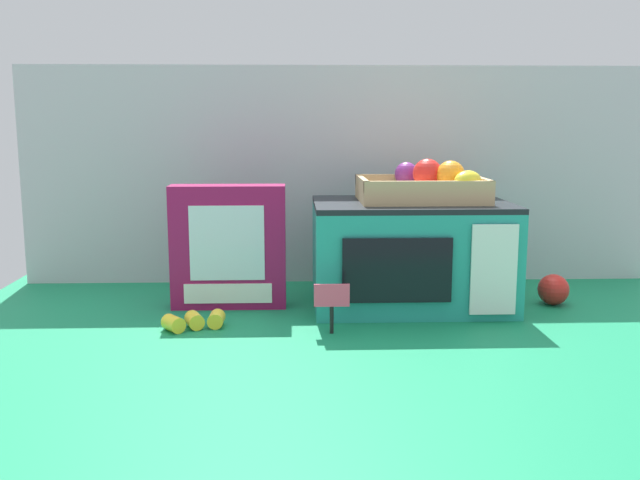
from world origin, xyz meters
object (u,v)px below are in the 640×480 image
object	(u,v)px
food_groups_crate	(425,188)
price_sign	(332,301)
toy_microwave	(411,254)
loose_toy_apple	(553,290)
loose_toy_banana	(195,321)
cookie_set_box	(229,247)

from	to	relation	value
food_groups_crate	price_sign	bearing A→B (deg)	-134.70
toy_microwave	food_groups_crate	xyz separation A→B (m)	(0.03, 0.01, 0.15)
toy_microwave	loose_toy_apple	xyz separation A→B (m)	(0.33, -0.01, -0.08)
food_groups_crate	loose_toy_banana	bearing A→B (deg)	-159.87
price_sign	loose_toy_apple	world-z (taller)	price_sign
cookie_set_box	loose_toy_apple	bearing A→B (deg)	-0.98
food_groups_crate	loose_toy_apple	distance (m)	0.38
cookie_set_box	loose_toy_banana	distance (m)	0.22
loose_toy_banana	price_sign	bearing A→B (deg)	-8.79
toy_microwave	loose_toy_banana	xyz separation A→B (m)	(-0.46, -0.17, -0.10)
toy_microwave	food_groups_crate	size ratio (longest dim) A/B	1.57
price_sign	loose_toy_banana	bearing A→B (deg)	171.21
food_groups_crate	price_sign	xyz separation A→B (m)	(-0.22, -0.22, -0.20)
toy_microwave	loose_toy_apple	world-z (taller)	toy_microwave
loose_toy_banana	loose_toy_apple	xyz separation A→B (m)	(0.79, 0.16, 0.02)
price_sign	loose_toy_apple	size ratio (longest dim) A/B	1.42
loose_toy_apple	loose_toy_banana	bearing A→B (deg)	-168.52
food_groups_crate	cookie_set_box	xyz separation A→B (m)	(-0.44, -0.01, -0.13)
loose_toy_banana	loose_toy_apple	size ratio (longest dim) A/B	1.78
toy_microwave	price_sign	xyz separation A→B (m)	(-0.19, -0.21, -0.05)
food_groups_crate	cookie_set_box	world-z (taller)	food_groups_crate
cookie_set_box	food_groups_crate	bearing A→B (deg)	1.09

